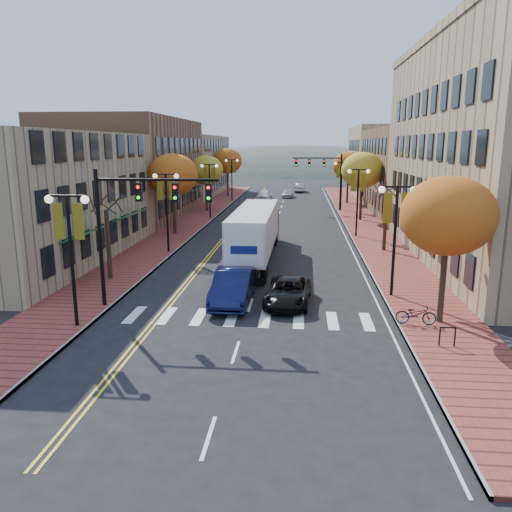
% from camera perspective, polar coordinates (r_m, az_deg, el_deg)
% --- Properties ---
extents(ground, '(200.00, 200.00, 0.00)m').
position_cam_1_polar(ground, '(22.24, -1.67, -8.87)').
color(ground, black).
rests_on(ground, ground).
extents(sidewalk_left, '(4.00, 85.00, 0.15)m').
position_cam_1_polar(sidewalk_left, '(54.86, -7.07, 4.09)').
color(sidewalk_left, brown).
rests_on(sidewalk_left, ground).
extents(sidewalk_right, '(4.00, 85.00, 0.15)m').
position_cam_1_polar(sidewalk_right, '(54.05, 11.98, 3.78)').
color(sidewalk_right, brown).
rests_on(sidewalk_right, ground).
extents(building_left_near, '(12.00, 22.00, 9.00)m').
position_cam_1_polar(building_left_near, '(38.95, -25.09, 6.09)').
color(building_left_near, '#9E8966').
rests_on(building_left_near, ground).
extents(building_left_mid, '(12.00, 24.00, 11.00)m').
position_cam_1_polar(building_left_mid, '(59.86, -14.12, 9.74)').
color(building_left_mid, brown).
rests_on(building_left_mid, ground).
extents(building_left_far, '(12.00, 26.00, 9.50)m').
position_cam_1_polar(building_left_far, '(83.90, -8.48, 10.20)').
color(building_left_far, '#9E8966').
rests_on(building_left_far, ground).
extents(building_right_mid, '(15.00, 24.00, 10.00)m').
position_cam_1_polar(building_right_mid, '(64.64, 19.69, 9.14)').
color(building_right_mid, brown).
rests_on(building_right_mid, ground).
extents(building_right_far, '(15.00, 20.00, 11.00)m').
position_cam_1_polar(building_right_far, '(86.09, 16.07, 10.41)').
color(building_right_far, '#9E8966').
rests_on(building_right_far, ground).
extents(tree_left_a, '(0.28, 0.28, 4.20)m').
position_cam_1_polar(tree_left_a, '(31.32, -16.51, 1.26)').
color(tree_left_a, '#382619').
rests_on(tree_left_a, sidewalk_left).
extents(tree_left_b, '(4.48, 4.48, 7.21)m').
position_cam_1_polar(tree_left_b, '(46.07, -9.47, 9.12)').
color(tree_left_b, '#382619').
rests_on(tree_left_b, sidewalk_left).
extents(tree_left_c, '(4.16, 4.16, 6.69)m').
position_cam_1_polar(tree_left_c, '(61.69, -5.73, 9.72)').
color(tree_left_c, '#382619').
rests_on(tree_left_c, sidewalk_left).
extents(tree_left_d, '(4.61, 4.61, 7.42)m').
position_cam_1_polar(tree_left_d, '(79.41, -3.29, 10.80)').
color(tree_left_d, '#382619').
rests_on(tree_left_d, sidewalk_left).
extents(tree_right_a, '(4.16, 4.16, 6.69)m').
position_cam_1_polar(tree_right_a, '(23.67, 21.11, 4.28)').
color(tree_right_a, '#382619').
rests_on(tree_right_a, sidewalk_right).
extents(tree_right_b, '(0.28, 0.28, 4.20)m').
position_cam_1_polar(tree_right_b, '(39.53, 14.55, 3.66)').
color(tree_right_b, '#382619').
rests_on(tree_right_b, sidewalk_right).
extents(tree_right_c, '(4.48, 4.48, 7.21)m').
position_cam_1_polar(tree_right_c, '(55.00, 12.06, 9.56)').
color(tree_right_c, '#382619').
rests_on(tree_right_c, sidewalk_right).
extents(tree_right_d, '(4.35, 4.35, 7.00)m').
position_cam_1_polar(tree_right_d, '(70.90, 10.52, 10.13)').
color(tree_right_d, '#382619').
rests_on(tree_right_d, sidewalk_right).
extents(lamp_left_a, '(1.96, 0.36, 6.05)m').
position_cam_1_polar(lamp_left_a, '(23.16, -20.52, 2.24)').
color(lamp_left_a, black).
rests_on(lamp_left_a, ground).
extents(lamp_left_b, '(1.96, 0.36, 6.05)m').
position_cam_1_polar(lamp_left_b, '(38.07, -10.20, 6.64)').
color(lamp_left_b, black).
rests_on(lamp_left_b, ground).
extents(lamp_left_c, '(1.96, 0.36, 6.05)m').
position_cam_1_polar(lamp_left_c, '(55.58, -5.33, 8.62)').
color(lamp_left_c, black).
rests_on(lamp_left_c, ground).
extents(lamp_left_d, '(1.96, 0.36, 6.05)m').
position_cam_1_polar(lamp_left_d, '(73.32, -2.79, 9.63)').
color(lamp_left_d, black).
rests_on(lamp_left_d, ground).
extents(lamp_right_a, '(1.96, 0.36, 6.05)m').
position_cam_1_polar(lamp_right_a, '(27.29, 15.69, 4.05)').
color(lamp_right_a, black).
rests_on(lamp_right_a, ground).
extents(lamp_right_b, '(1.96, 0.36, 6.05)m').
position_cam_1_polar(lamp_right_b, '(44.99, 11.58, 7.48)').
color(lamp_right_b, black).
rests_on(lamp_right_b, ground).
extents(lamp_right_c, '(1.96, 0.36, 6.05)m').
position_cam_1_polar(lamp_right_c, '(62.86, 9.77, 8.96)').
color(lamp_right_c, black).
rests_on(lamp_right_c, ground).
extents(traffic_mast_near, '(6.10, 0.35, 7.00)m').
position_cam_1_polar(traffic_mast_near, '(25.05, -13.51, 4.89)').
color(traffic_mast_near, black).
rests_on(traffic_mast_near, ground).
extents(traffic_mast_far, '(6.10, 0.34, 7.00)m').
position_cam_1_polar(traffic_mast_far, '(62.69, 7.93, 9.58)').
color(traffic_mast_far, black).
rests_on(traffic_mast_far, ground).
extents(semi_truck, '(2.60, 15.34, 3.83)m').
position_cam_1_polar(semi_truck, '(35.62, 0.06, 3.09)').
color(semi_truck, black).
rests_on(semi_truck, ground).
extents(navy_sedan, '(1.93, 5.39, 1.77)m').
position_cam_1_polar(navy_sedan, '(26.13, -2.63, -3.52)').
color(navy_sedan, '#0E1138').
rests_on(navy_sedan, ground).
extents(black_suv, '(2.55, 4.91, 1.32)m').
position_cam_1_polar(black_suv, '(26.04, 3.69, -4.10)').
color(black_suv, black).
rests_on(black_suv, ground).
extents(car_far_white, '(2.40, 4.71, 1.54)m').
position_cam_1_polar(car_far_white, '(74.83, 0.97, 6.99)').
color(car_far_white, white).
rests_on(car_far_white, ground).
extents(car_far_silver, '(1.91, 4.21, 1.20)m').
position_cam_1_polar(car_far_silver, '(78.76, 3.65, 7.13)').
color(car_far_silver, '#A6A6AD').
rests_on(car_far_silver, ground).
extents(car_far_oncoming, '(1.89, 4.59, 1.48)m').
position_cam_1_polar(car_far_oncoming, '(87.96, 5.02, 7.78)').
color(car_far_oncoming, '#AEADB5').
rests_on(car_far_oncoming, ground).
extents(bicycle, '(1.83, 0.76, 0.94)m').
position_cam_1_polar(bicycle, '(23.91, 17.80, -6.35)').
color(bicycle, gray).
rests_on(bicycle, sidewalk_right).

